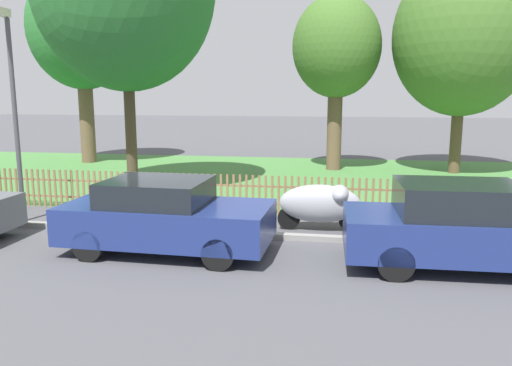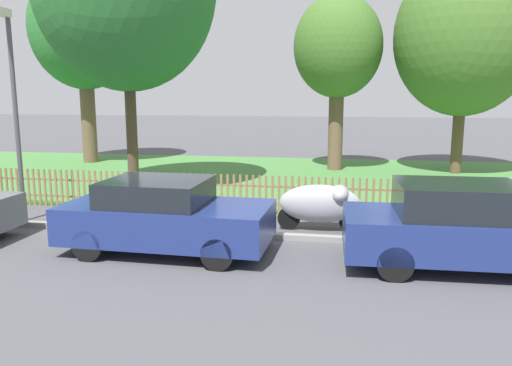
% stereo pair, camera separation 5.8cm
% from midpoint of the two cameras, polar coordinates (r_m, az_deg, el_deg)
% --- Properties ---
extents(ground_plane, '(120.00, 120.00, 0.00)m').
position_cam_midpoint_polar(ground_plane, '(11.58, -12.80, -5.67)').
color(ground_plane, '#4C4C51').
extents(kerb_stone, '(31.24, 0.20, 0.12)m').
position_cam_midpoint_polar(kerb_stone, '(11.65, -12.62, -5.25)').
color(kerb_stone, gray).
rests_on(kerb_stone, ground).
extents(grass_strip, '(31.24, 11.84, 0.01)m').
position_cam_midpoint_polar(grass_strip, '(19.13, -3.61, 0.80)').
color(grass_strip, '#477F3D').
rests_on(grass_strip, ground).
extents(park_fence, '(31.24, 0.05, 1.05)m').
position_cam_midpoint_polar(park_fence, '(13.44, -9.37, -1.05)').
color(park_fence, olive).
rests_on(park_fence, ground).
extents(parked_car_black_saloon, '(4.12, 1.96, 1.45)m').
position_cam_midpoint_polar(parked_car_black_saloon, '(10.03, -10.48, -3.70)').
color(parked_car_black_saloon, navy).
rests_on(parked_car_black_saloon, ground).
extents(parked_car_navy_estate, '(4.45, 1.92, 1.56)m').
position_cam_midpoint_polar(parked_car_navy_estate, '(9.66, 22.77, -4.61)').
color(parked_car_navy_estate, navy).
rests_on(parked_car_navy_estate, ground).
extents(covered_motorcycle, '(1.94, 0.80, 1.07)m').
position_cam_midpoint_polar(covered_motorcycle, '(11.50, 7.41, -2.30)').
color(covered_motorcycle, black).
rests_on(covered_motorcycle, ground).
extents(tree_nearest_kerb, '(4.63, 4.63, 8.62)m').
position_cam_midpoint_polar(tree_nearest_kerb, '(24.24, -19.37, 16.21)').
color(tree_nearest_kerb, brown).
rests_on(tree_nearest_kerb, ground).
extents(tree_mid_park, '(3.54, 3.54, 7.01)m').
position_cam_midpoint_polar(tree_mid_park, '(20.88, 9.11, 14.95)').
color(tree_mid_park, brown).
rests_on(tree_mid_park, ground).
extents(tree_far_left, '(5.27, 5.27, 8.30)m').
position_cam_midpoint_polar(tree_far_left, '(21.27, 22.52, 15.21)').
color(tree_far_left, brown).
rests_on(tree_far_left, ground).
extents(street_lamp, '(0.20, 0.79, 5.03)m').
position_cam_midpoint_polar(street_lamp, '(13.23, -26.43, 9.61)').
color(street_lamp, '#47474C').
rests_on(street_lamp, ground).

